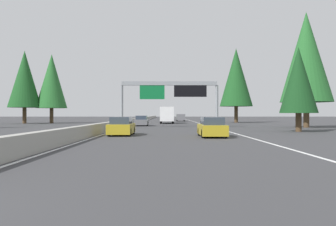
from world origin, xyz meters
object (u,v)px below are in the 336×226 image
at_px(sedan_far_right, 122,127).
at_px(minivan_distant_a, 181,117).
at_px(box_truck_distant_b, 167,115).
at_px(conifer_right_mid, 236,78).
at_px(conifer_left_mid, 52,81).
at_px(pickup_mid_right, 166,117).
at_px(conifer_left_near, 25,79).
at_px(conifer_right_foreground, 299,80).
at_px(sedan_far_left, 142,121).
at_px(sedan_mid_left, 212,128).
at_px(conifer_right_near, 306,57).
at_px(sign_gantry_overhead, 171,91).

bearing_deg(sedan_far_right, minivan_distant_a, -7.32).
bearing_deg(sedan_far_right, box_truck_distant_b, -5.99).
relative_size(box_truck_distant_b, conifer_right_mid, 0.58).
bearing_deg(conifer_left_mid, pickup_mid_right, -28.99).
distance_m(conifer_left_near, conifer_left_mid, 4.62).
xyz_separation_m(box_truck_distant_b, conifer_left_near, (-0.61, 25.65, 6.36)).
bearing_deg(minivan_distant_a, conifer_right_foreground, -168.86).
distance_m(sedan_far_left, minivan_distant_a, 32.17).
bearing_deg(sedan_far_right, conifer_right_foreground, -71.77).
bearing_deg(conifer_right_foreground, minivan_distant_a, 11.14).
xyz_separation_m(conifer_right_foreground, conifer_left_near, (28.77, 38.35, 3.02)).
bearing_deg(minivan_distant_a, pickup_mid_right, 9.48).
bearing_deg(conifer_right_foreground, sedan_mid_left, 128.25).
xyz_separation_m(sedan_far_left, conifer_left_near, (12.07, 21.98, 7.29)).
distance_m(minivan_distant_a, conifer_right_foreground, 49.21).
xyz_separation_m(sedan_mid_left, pickup_mid_right, (75.89, 3.54, 0.23)).
height_order(box_truck_distant_b, conifer_right_near, conifer_right_near).
distance_m(sign_gantry_overhead, conifer_right_mid, 27.32).
xyz_separation_m(sedan_far_right, minivan_distant_a, (53.51, -6.88, 0.27)).
distance_m(minivan_distant_a, conifer_left_near, 35.47).
distance_m(sedan_mid_left, conifer_right_near, 24.17).
distance_m(sedan_mid_left, pickup_mid_right, 75.98).
distance_m(sedan_mid_left, sedan_far_left, 25.07).
bearing_deg(conifer_left_mid, box_truck_distant_b, -92.68).
bearing_deg(conifer_left_near, sedan_far_right, -147.21).
bearing_deg(conifer_left_near, minivan_distant_a, -56.17).
height_order(sign_gantry_overhead, minivan_distant_a, sign_gantry_overhead).
bearing_deg(conifer_right_foreground, conifer_left_mid, 48.24).
bearing_deg(box_truck_distant_b, conifer_right_near, -137.20).
bearing_deg(box_truck_distant_b, sedan_far_left, 163.86).
bearing_deg(conifer_right_near, sedan_far_right, 126.39).
bearing_deg(sedan_far_left, minivan_distant_a, -12.38).
bearing_deg(conifer_right_mid, pickup_mid_right, 22.40).
xyz_separation_m(sedan_mid_left, conifer_right_mid, (42.20, -10.35, 8.26)).
relative_size(sedan_far_right, conifer_left_mid, 0.34).
bearing_deg(sedan_far_right, conifer_right_mid, -23.35).
bearing_deg(sign_gantry_overhead, sedan_far_right, 166.07).
distance_m(pickup_mid_right, conifer_right_foreground, 69.85).
distance_m(sedan_mid_left, box_truck_distant_b, 36.90).
bearing_deg(sign_gantry_overhead, pickup_mid_right, 0.67).
xyz_separation_m(pickup_mid_right, box_truck_distant_b, (-39.16, -0.18, 0.70)).
relative_size(sign_gantry_overhead, pickup_mid_right, 2.26).
xyz_separation_m(pickup_mid_right, conifer_left_mid, (-38.16, 21.14, 6.85)).
height_order(pickup_mid_right, minivan_distant_a, pickup_mid_right).
bearing_deg(conifer_right_near, sedan_mid_left, 141.05).
xyz_separation_m(sedan_far_left, conifer_left_mid, (13.67, 17.65, 7.08)).
relative_size(sedan_mid_left, sedan_far_right, 1.00).
relative_size(sedan_mid_left, sedan_far_left, 1.00).
distance_m(sedan_far_left, pickup_mid_right, 51.95).
distance_m(sedan_mid_left, conifer_right_mid, 44.23).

